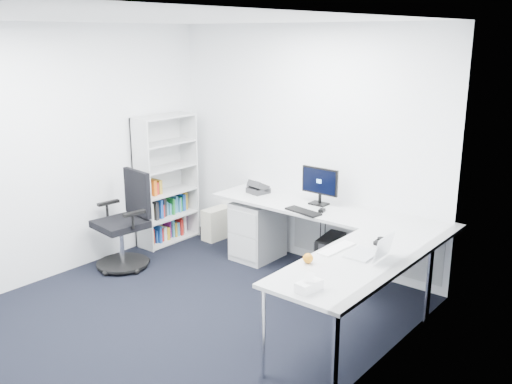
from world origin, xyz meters
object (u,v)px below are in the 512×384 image
Objects in this scene: bookshelf at (166,180)px; monitor at (319,186)px; laptop at (363,242)px; l_desk at (307,252)px; task_chair at (120,221)px.

bookshelf is 2.07m from monitor.
monitor reaches higher than laptop.
monitor is (2.03, 0.37, 0.19)m from bookshelf.
task_chair is at bearing -155.67° from l_desk.
monitor is (-0.15, 0.42, 0.60)m from l_desk.
bookshelf is 3.68× the size of monitor.
monitor is at bearing 43.21° from task_chair.
monitor reaches higher than task_chair.
task_chair is 2.91m from laptop.
l_desk is 8.42× the size of laptop.
l_desk is at bearing 31.58° from task_chair.
task_chair reaches higher than l_desk.
l_desk is 2.22m from bookshelf.
l_desk is 1.22m from laptop.
l_desk is 6.10× the size of monitor.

